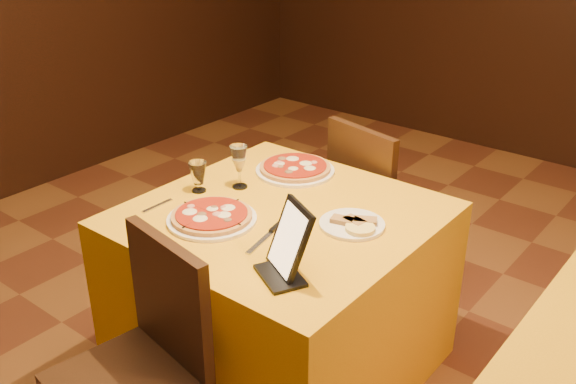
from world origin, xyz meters
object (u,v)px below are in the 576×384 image
Objects in this scene: main_table at (282,292)px; tablet at (290,239)px; pizza_near at (212,217)px; wine_glass at (239,167)px; chair_main_near at (125,382)px; water_glass at (198,177)px; chair_main_far at (385,206)px; pizza_far at (295,169)px.

main_table is 0.65m from tablet.
pizza_near is 1.80× the size of wine_glass.
pizza_near is (-0.16, 0.58, 0.31)m from chair_main_near.
chair_main_near is 0.91m from water_glass.
chair_main_far reaches higher than pizza_near.
pizza_far is at bearing 80.26° from chair_main_far.
pizza_near and pizza_far have the same top height.
wine_glass is at bearing 51.48° from water_glass.
main_table is 0.55m from wine_glass.
pizza_far is 0.45m from water_glass.
water_glass reaches higher than main_table.
pizza_far is (-0.20, -0.48, 0.31)m from chair_main_far.
main_table is 1.21× the size of chair_main_near.
water_glass is (-0.39, 0.73, 0.36)m from chair_main_near.
pizza_far is at bearing 154.44° from tablet.
main_table is 5.79× the size of wine_glass.
chair_main_near is 0.99m from wine_glass.
tablet reaches higher than main_table.
main_table is at bearing 53.85° from pizza_near.
pizza_far is 2.71× the size of water_glass.
chair_main_far reaches higher than pizza_far.
water_glass is (-0.19, -0.41, 0.05)m from pizza_far.
wine_glass is (-0.28, 0.87, 0.39)m from chair_main_near.
water_glass is at bearing -128.52° from wine_glass.
wine_glass is (-0.28, 0.07, 0.47)m from main_table.
chair_main_near is 7.00× the size of water_glass.
chair_main_far is at bearing 90.00° from main_table.
chair_main_far is 2.59× the size of pizza_far.
main_table is 4.51× the size of tablet.
main_table is 0.59m from water_glass.
tablet is at bearing 117.19° from chair_main_far.
chair_main_near and chair_main_far have the same top height.
wine_glass is 0.18m from water_glass.
pizza_near is at bearing -126.15° from main_table.
chair_main_far is 4.79× the size of wine_glass.
pizza_far is 0.30m from wine_glass.
wine_glass is 1.46× the size of water_glass.
chair_main_far is (0.00, 0.82, 0.08)m from main_table.
chair_main_far is 1.10m from pizza_near.
pizza_near is 1.41× the size of tablet.
pizza_near is at bearing 94.07° from chair_main_far.
chair_main_far is 1.24m from tablet.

